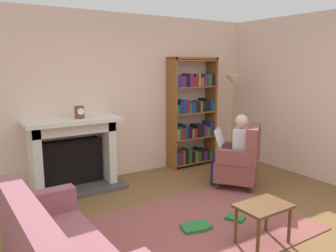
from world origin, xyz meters
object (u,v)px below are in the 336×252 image
Objects in this scene: bookshelf at (192,114)px; seated_reader at (234,147)px; fireplace at (73,152)px; side_table at (263,211)px; armchair_reading at (241,160)px; mantel_clock at (79,112)px; floor_lamp at (234,89)px.

seated_reader is at bearing -96.12° from bookshelf.
fireplace reaches higher than side_table.
bookshelf is at bearing -129.97° from armchair_reading.
fireplace is 0.62m from mantel_clock.
seated_reader reaches higher than armchair_reading.
armchair_reading is at bearing 52.81° from side_table.
floor_lamp is at bearing -8.70° from fireplace.
seated_reader reaches higher than side_table.
mantel_clock is (0.10, -0.10, 0.61)m from fireplace.
floor_lamp is (2.85, -0.44, 0.85)m from fireplace.
armchair_reading is (2.20, -1.32, -0.16)m from fireplace.
seated_reader is at bearing -132.25° from floor_lamp.
seated_reader is at bearing -90.00° from armchair_reading.
floor_lamp reaches higher than mantel_clock.
mantel_clock is 0.19× the size of armchair_reading.
seated_reader is at bearing -29.85° from fireplace.
side_table is (1.07, -2.58, -0.82)m from mantel_clock.
armchair_reading is 0.23m from seated_reader.
fireplace is at bearing 113.59° from side_table.
side_table is at bearing -67.42° from mantel_clock.
fireplace reaches higher than armchair_reading.
fireplace is at bearing -179.12° from bookshelf.
mantel_clock is 0.11× the size of floor_lamp.
seated_reader is 1.34m from floor_lamp.
side_table is at bearing -126.80° from floor_lamp.
seated_reader is at bearing -28.89° from mantel_clock.
side_table is (-1.10, -2.71, -0.60)m from bookshelf.
side_table is 3.00m from floor_lamp.
bookshelf is 0.88m from floor_lamp.
floor_lamp reaches higher than fireplace.
seated_reader is 1.76m from side_table.
bookshelf is at bearing 3.57° from mantel_clock.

